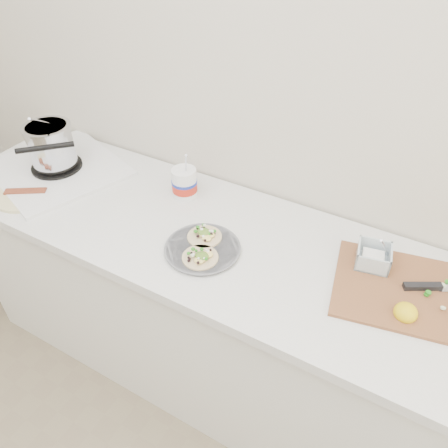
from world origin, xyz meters
The scene contains 6 objects.
counter centered at (0.00, 1.43, 0.45)m, with size 2.44×0.66×0.90m.
stove centered at (-0.88, 1.45, 0.98)m, with size 0.67×0.64×0.26m.
taco_plate centered at (-0.04, 1.32, 0.92)m, with size 0.27×0.27×0.04m.
tub centered at (-0.28, 1.57, 0.97)m, with size 0.10×0.10×0.23m.
cutboard centered at (0.63, 1.49, 0.92)m, with size 0.56×0.44×0.08m.
bacon_plate centered at (-0.85, 1.25, 0.91)m, with size 0.26×0.26×0.02m.
Camera 1 is at (0.57, 0.38, 1.94)m, focal length 35.00 mm.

